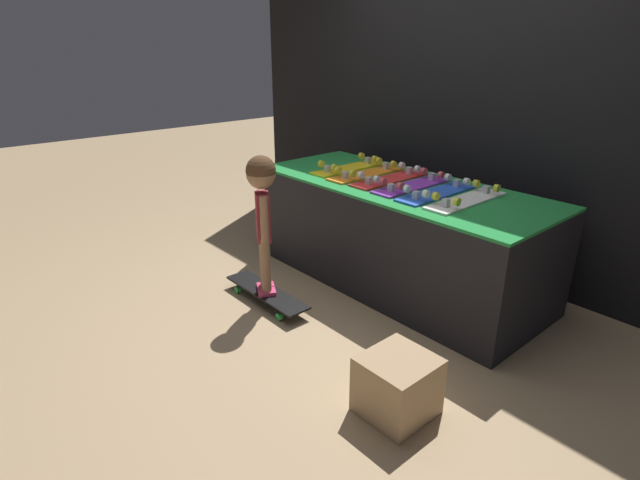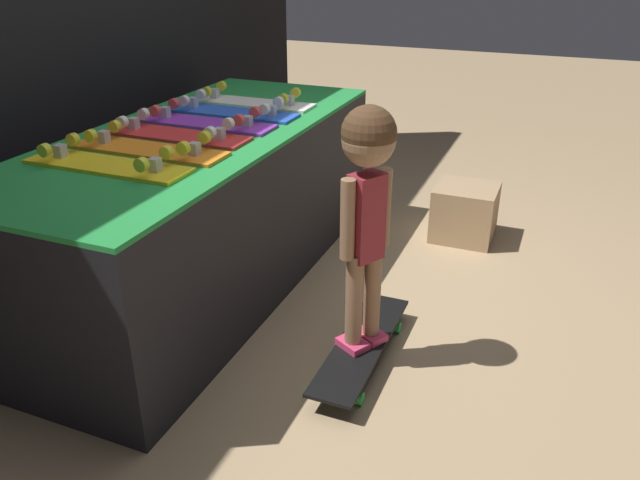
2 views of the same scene
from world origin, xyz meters
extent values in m
plane|color=tan|center=(0.00, 0.00, 0.00)|extent=(16.00, 16.00, 0.00)
cube|color=black|center=(0.00, 1.40, 1.39)|extent=(5.00, 0.10, 2.78)
cube|color=black|center=(0.00, 0.67, 0.38)|extent=(2.30, 0.93, 0.77)
cube|color=#23893D|center=(0.00, 0.67, 0.78)|extent=(2.30, 0.93, 0.02)
cube|color=yellow|center=(-0.57, 0.70, 0.80)|extent=(0.18, 0.69, 0.01)
cube|color=#B7B7BC|center=(-0.57, 0.92, 0.83)|extent=(0.04, 0.04, 0.05)
cylinder|color=yellow|center=(-0.49, 0.92, 0.85)|extent=(0.03, 0.05, 0.05)
cylinder|color=yellow|center=(-0.65, 0.92, 0.85)|extent=(0.03, 0.05, 0.05)
cube|color=#B7B7BC|center=(-0.57, 0.47, 0.83)|extent=(0.04, 0.04, 0.05)
cylinder|color=yellow|center=(-0.49, 0.47, 0.85)|extent=(0.03, 0.05, 0.05)
cylinder|color=yellow|center=(-0.65, 0.47, 0.85)|extent=(0.03, 0.05, 0.05)
cube|color=orange|center=(-0.34, 0.67, 0.80)|extent=(0.18, 0.69, 0.01)
cube|color=#B7B7BC|center=(-0.34, 0.90, 0.83)|extent=(0.04, 0.04, 0.05)
cylinder|color=yellow|center=(-0.27, 0.90, 0.85)|extent=(0.03, 0.05, 0.05)
cylinder|color=yellow|center=(-0.42, 0.90, 0.85)|extent=(0.03, 0.05, 0.05)
cube|color=#B7B7BC|center=(-0.34, 0.44, 0.83)|extent=(0.04, 0.04, 0.05)
cylinder|color=yellow|center=(-0.27, 0.44, 0.85)|extent=(0.03, 0.05, 0.05)
cylinder|color=yellow|center=(-0.42, 0.44, 0.85)|extent=(0.03, 0.05, 0.05)
cube|color=red|center=(-0.11, 0.68, 0.80)|extent=(0.18, 0.69, 0.01)
cube|color=#B7B7BC|center=(-0.11, 0.91, 0.83)|extent=(0.04, 0.04, 0.05)
cylinder|color=white|center=(-0.04, 0.91, 0.85)|extent=(0.03, 0.05, 0.05)
cylinder|color=white|center=(-0.19, 0.91, 0.85)|extent=(0.03, 0.05, 0.05)
cube|color=#B7B7BC|center=(-0.11, 0.46, 0.83)|extent=(0.04, 0.04, 0.05)
cylinder|color=white|center=(-0.04, 0.46, 0.85)|extent=(0.03, 0.05, 0.05)
cylinder|color=white|center=(-0.19, 0.46, 0.85)|extent=(0.03, 0.05, 0.05)
cube|color=purple|center=(0.11, 0.67, 0.80)|extent=(0.18, 0.69, 0.01)
cube|color=#B7B7BC|center=(0.11, 0.90, 0.83)|extent=(0.04, 0.04, 0.05)
cylinder|color=#D84C4C|center=(0.19, 0.90, 0.85)|extent=(0.03, 0.05, 0.05)
cylinder|color=#D84C4C|center=(0.04, 0.90, 0.85)|extent=(0.03, 0.05, 0.05)
cube|color=#B7B7BC|center=(0.11, 0.44, 0.83)|extent=(0.04, 0.04, 0.05)
cylinder|color=#D84C4C|center=(0.19, 0.44, 0.85)|extent=(0.03, 0.05, 0.05)
cylinder|color=#D84C4C|center=(0.04, 0.44, 0.85)|extent=(0.03, 0.05, 0.05)
cube|color=blue|center=(0.34, 0.65, 0.80)|extent=(0.18, 0.69, 0.01)
cube|color=#B7B7BC|center=(0.34, 0.88, 0.83)|extent=(0.04, 0.04, 0.05)
cylinder|color=white|center=(0.42, 0.88, 0.85)|extent=(0.03, 0.05, 0.05)
cylinder|color=white|center=(0.27, 0.88, 0.85)|extent=(0.03, 0.05, 0.05)
cube|color=#B7B7BC|center=(0.34, 0.43, 0.83)|extent=(0.04, 0.04, 0.05)
cylinder|color=white|center=(0.42, 0.43, 0.85)|extent=(0.03, 0.05, 0.05)
cylinder|color=white|center=(0.27, 0.43, 0.85)|extent=(0.03, 0.05, 0.05)
cube|color=white|center=(0.57, 0.66, 0.80)|extent=(0.18, 0.69, 0.01)
cube|color=#B7B7BC|center=(0.57, 0.89, 0.83)|extent=(0.04, 0.04, 0.05)
cylinder|color=yellow|center=(0.65, 0.89, 0.85)|extent=(0.03, 0.05, 0.05)
cylinder|color=yellow|center=(0.49, 0.89, 0.85)|extent=(0.03, 0.05, 0.05)
cube|color=#B7B7BC|center=(0.57, 0.43, 0.83)|extent=(0.04, 0.04, 0.05)
cylinder|color=yellow|center=(0.65, 0.43, 0.85)|extent=(0.03, 0.05, 0.05)
cylinder|color=yellow|center=(0.49, 0.43, 0.85)|extent=(0.03, 0.05, 0.05)
cube|color=black|center=(-0.37, -0.31, 0.08)|extent=(0.79, 0.19, 0.01)
cube|color=#B7B7BC|center=(-0.11, -0.31, 0.05)|extent=(0.04, 0.04, 0.05)
cylinder|color=green|center=(-0.11, -0.23, 0.03)|extent=(0.05, 0.03, 0.05)
cylinder|color=green|center=(-0.11, -0.39, 0.03)|extent=(0.05, 0.03, 0.05)
cube|color=#B7B7BC|center=(-0.63, -0.31, 0.05)|extent=(0.04, 0.04, 0.05)
cylinder|color=green|center=(-0.63, -0.23, 0.03)|extent=(0.05, 0.03, 0.05)
cylinder|color=green|center=(-0.63, -0.39, 0.03)|extent=(0.05, 0.03, 0.05)
cube|color=#E03D6B|center=(-0.32, -0.34, 0.11)|extent=(0.14, 0.15, 0.03)
cylinder|color=#997051|center=(-0.32, -0.34, 0.32)|extent=(0.07, 0.07, 0.39)
cube|color=#E03D6B|center=(-0.41, -0.29, 0.11)|extent=(0.14, 0.15, 0.03)
cylinder|color=#997051|center=(-0.41, -0.29, 0.32)|extent=(0.07, 0.07, 0.39)
cube|color=maroon|center=(-0.37, -0.31, 0.66)|extent=(0.16, 0.14, 0.34)
cylinder|color=#997051|center=(-0.29, -0.36, 0.67)|extent=(0.06, 0.06, 0.31)
cylinder|color=#997051|center=(-0.45, -0.27, 0.67)|extent=(0.06, 0.06, 0.31)
sphere|color=#997051|center=(-0.37, -0.31, 0.96)|extent=(0.20, 0.20, 0.20)
sphere|color=#4C331E|center=(-0.37, -0.31, 0.98)|extent=(0.20, 0.20, 0.20)
cube|color=tan|center=(1.01, -0.48, 0.16)|extent=(0.33, 0.35, 0.32)
camera|label=1|loc=(2.30, -2.13, 1.78)|focal=28.00mm
camera|label=2|loc=(-2.42, -0.96, 1.59)|focal=35.00mm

